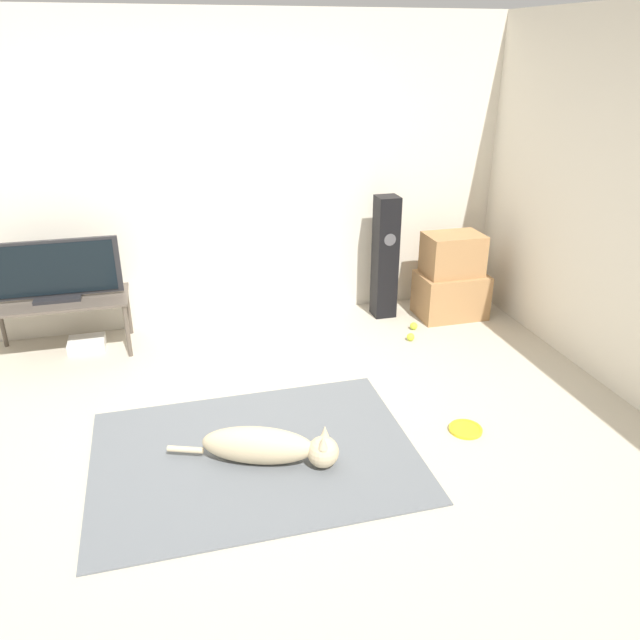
% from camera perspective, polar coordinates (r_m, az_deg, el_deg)
% --- Properties ---
extents(ground_plane, '(12.00, 12.00, 0.00)m').
position_cam_1_polar(ground_plane, '(3.93, -5.47, -11.76)').
color(ground_plane, '#BCB29E').
extents(wall_back, '(8.00, 0.06, 2.55)m').
position_cam_1_polar(wall_back, '(5.38, -9.97, 12.77)').
color(wall_back, silver).
rests_on(wall_back, ground_plane).
extents(area_rug, '(1.93, 1.44, 0.01)m').
position_cam_1_polar(area_rug, '(3.88, -5.97, -12.18)').
color(area_rug, slate).
rests_on(area_rug, ground_plane).
extents(dog, '(0.98, 0.45, 0.24)m').
position_cam_1_polar(dog, '(3.74, -4.63, -11.44)').
color(dog, beige).
rests_on(dog, area_rug).
extents(frisbee, '(0.22, 0.22, 0.03)m').
position_cam_1_polar(frisbee, '(4.18, 13.16, -9.68)').
color(frisbee, yellow).
rests_on(frisbee, ground_plane).
extents(cardboard_box_lower, '(0.60, 0.42, 0.40)m').
position_cam_1_polar(cardboard_box_lower, '(5.78, 11.85, 2.26)').
color(cardboard_box_lower, '#A87A4C').
rests_on(cardboard_box_lower, ground_plane).
extents(cardboard_box_upper, '(0.50, 0.35, 0.36)m').
position_cam_1_polar(cardboard_box_upper, '(5.66, 12.05, 5.90)').
color(cardboard_box_upper, '#A87A4C').
rests_on(cardboard_box_upper, cardboard_box_lower).
extents(floor_speaker, '(0.19, 0.20, 1.10)m').
position_cam_1_polar(floor_speaker, '(5.58, 5.97, 5.70)').
color(floor_speaker, black).
rests_on(floor_speaker, ground_plane).
extents(tv_stand, '(1.05, 0.50, 0.45)m').
position_cam_1_polar(tv_stand, '(5.31, -22.72, 1.28)').
color(tv_stand, brown).
rests_on(tv_stand, ground_plane).
extents(tv, '(1.00, 0.20, 0.48)m').
position_cam_1_polar(tv, '(5.22, -23.20, 4.14)').
color(tv, '#232326').
rests_on(tv, tv_stand).
extents(tennis_ball_by_boxes, '(0.07, 0.07, 0.07)m').
position_cam_1_polar(tennis_ball_by_boxes, '(5.49, 8.57, -0.54)').
color(tennis_ball_by_boxes, '#C6E033').
rests_on(tennis_ball_by_boxes, ground_plane).
extents(tennis_ball_near_speaker, '(0.07, 0.07, 0.07)m').
position_cam_1_polar(tennis_ball_near_speaker, '(5.28, 8.28, -1.55)').
color(tennis_ball_near_speaker, '#C6E033').
rests_on(tennis_ball_near_speaker, ground_plane).
extents(game_console, '(0.29, 0.23, 0.09)m').
position_cam_1_polar(game_console, '(5.43, -20.54, -2.05)').
color(game_console, white).
rests_on(game_console, ground_plane).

